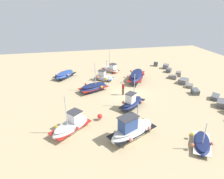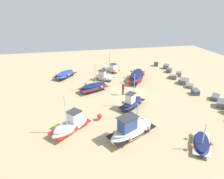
{
  "view_description": "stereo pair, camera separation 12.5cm",
  "coord_description": "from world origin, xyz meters",
  "px_view_note": "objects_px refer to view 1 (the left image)",
  "views": [
    {
      "loc": [
        23.16,
        -7.37,
        11.26
      ],
      "look_at": [
        0.14,
        -2.25,
        0.9
      ],
      "focal_mm": 31.77,
      "sensor_mm": 36.0,
      "label": 1
    },
    {
      "loc": [
        23.18,
        -7.25,
        11.26
      ],
      "look_at": [
        0.14,
        -2.25,
        0.9
      ],
      "focal_mm": 31.77,
      "sensor_mm": 36.0,
      "label": 2
    }
  ],
  "objects_px": {
    "fishing_boat_1": "(94,88)",
    "fishing_boat_4": "(111,69)",
    "fishing_boat_6": "(136,76)",
    "person_walking": "(123,88)",
    "fishing_boat_0": "(132,103)",
    "fishing_boat_2": "(71,126)",
    "fishing_boat_5": "(202,143)",
    "mooring_buoy_0": "(100,116)",
    "fishing_boat_3": "(65,75)",
    "fishing_boat_7": "(132,130)",
    "fishing_boat_8": "(104,77)"
  },
  "relations": [
    {
      "from": "fishing_boat_6",
      "to": "fishing_boat_1",
      "type": "bearing_deg",
      "value": 136.42
    },
    {
      "from": "person_walking",
      "to": "fishing_boat_5",
      "type": "bearing_deg",
      "value": 17.27
    },
    {
      "from": "fishing_boat_0",
      "to": "fishing_boat_2",
      "type": "bearing_deg",
      "value": -17.0
    },
    {
      "from": "fishing_boat_3",
      "to": "fishing_boat_4",
      "type": "bearing_deg",
      "value": -40.6
    },
    {
      "from": "fishing_boat_1",
      "to": "fishing_boat_5",
      "type": "bearing_deg",
      "value": 95.41
    },
    {
      "from": "fishing_boat_1",
      "to": "fishing_boat_2",
      "type": "bearing_deg",
      "value": 46.09
    },
    {
      "from": "fishing_boat_4",
      "to": "fishing_boat_8",
      "type": "height_order",
      "value": "fishing_boat_4"
    },
    {
      "from": "fishing_boat_6",
      "to": "fishing_boat_8",
      "type": "height_order",
      "value": "fishing_boat_8"
    },
    {
      "from": "fishing_boat_0",
      "to": "fishing_boat_2",
      "type": "distance_m",
      "value": 7.75
    },
    {
      "from": "fishing_boat_0",
      "to": "fishing_boat_5",
      "type": "distance_m",
      "value": 8.68
    },
    {
      "from": "person_walking",
      "to": "mooring_buoy_0",
      "type": "bearing_deg",
      "value": -37.54
    },
    {
      "from": "fishing_boat_0",
      "to": "fishing_boat_3",
      "type": "relative_size",
      "value": 0.96
    },
    {
      "from": "fishing_boat_3",
      "to": "mooring_buoy_0",
      "type": "height_order",
      "value": "fishing_boat_3"
    },
    {
      "from": "fishing_boat_5",
      "to": "fishing_boat_7",
      "type": "relative_size",
      "value": 0.7
    },
    {
      "from": "fishing_boat_1",
      "to": "fishing_boat_2",
      "type": "relative_size",
      "value": 1.04
    },
    {
      "from": "fishing_boat_2",
      "to": "fishing_boat_4",
      "type": "bearing_deg",
      "value": 25.46
    },
    {
      "from": "fishing_boat_1",
      "to": "mooring_buoy_0",
      "type": "relative_size",
      "value": 6.39
    },
    {
      "from": "fishing_boat_1",
      "to": "fishing_boat_7",
      "type": "xyz_separation_m",
      "value": [
        10.98,
        2.0,
        0.23
      ]
    },
    {
      "from": "fishing_boat_0",
      "to": "fishing_boat_8",
      "type": "height_order",
      "value": "fishing_boat_0"
    },
    {
      "from": "fishing_boat_2",
      "to": "fishing_boat_4",
      "type": "height_order",
      "value": "fishing_boat_2"
    },
    {
      "from": "mooring_buoy_0",
      "to": "fishing_boat_4",
      "type": "bearing_deg",
      "value": 163.7
    },
    {
      "from": "fishing_boat_6",
      "to": "mooring_buoy_0",
      "type": "relative_size",
      "value": 8.26
    },
    {
      "from": "fishing_boat_3",
      "to": "fishing_boat_4",
      "type": "height_order",
      "value": "fishing_boat_4"
    },
    {
      "from": "fishing_boat_2",
      "to": "fishing_boat_8",
      "type": "bearing_deg",
      "value": 26.33
    },
    {
      "from": "fishing_boat_6",
      "to": "fishing_boat_8",
      "type": "xyz_separation_m",
      "value": [
        -1.38,
        -4.92,
        -0.22
      ]
    },
    {
      "from": "fishing_boat_5",
      "to": "fishing_boat_2",
      "type": "bearing_deg",
      "value": 99.36
    },
    {
      "from": "fishing_boat_0",
      "to": "fishing_boat_5",
      "type": "xyz_separation_m",
      "value": [
        7.87,
        3.66,
        -0.25
      ]
    },
    {
      "from": "fishing_boat_1",
      "to": "fishing_boat_8",
      "type": "height_order",
      "value": "fishing_boat_1"
    },
    {
      "from": "fishing_boat_1",
      "to": "fishing_boat_4",
      "type": "distance_m",
      "value": 8.81
    },
    {
      "from": "fishing_boat_2",
      "to": "fishing_boat_6",
      "type": "relative_size",
      "value": 0.75
    },
    {
      "from": "fishing_boat_5",
      "to": "fishing_boat_7",
      "type": "bearing_deg",
      "value": 98.1
    },
    {
      "from": "fishing_boat_5",
      "to": "person_walking",
      "type": "xyz_separation_m",
      "value": [
        -11.38,
        -3.78,
        0.66
      ]
    },
    {
      "from": "fishing_boat_0",
      "to": "fishing_boat_6",
      "type": "height_order",
      "value": "fishing_boat_0"
    },
    {
      "from": "fishing_boat_3",
      "to": "person_walking",
      "type": "bearing_deg",
      "value": -99.31
    },
    {
      "from": "fishing_boat_4",
      "to": "fishing_boat_6",
      "type": "xyz_separation_m",
      "value": [
        5.32,
        2.93,
        0.25
      ]
    },
    {
      "from": "fishing_boat_7",
      "to": "fishing_boat_8",
      "type": "xyz_separation_m",
      "value": [
        -14.82,
        0.14,
        -0.24
      ]
    },
    {
      "from": "fishing_boat_3",
      "to": "person_walking",
      "type": "xyz_separation_m",
      "value": [
        8.43,
        7.48,
        0.51
      ]
    },
    {
      "from": "mooring_buoy_0",
      "to": "fishing_boat_5",
      "type": "bearing_deg",
      "value": 52.43
    },
    {
      "from": "fishing_boat_3",
      "to": "fishing_boat_4",
      "type": "distance_m",
      "value": 8.08
    },
    {
      "from": "fishing_boat_0",
      "to": "fishing_boat_2",
      "type": "xyz_separation_m",
      "value": [
        3.22,
        -7.05,
        0.02
      ]
    },
    {
      "from": "fishing_boat_1",
      "to": "fishing_boat_4",
      "type": "height_order",
      "value": "fishing_boat_1"
    },
    {
      "from": "fishing_boat_0",
      "to": "fishing_boat_4",
      "type": "height_order",
      "value": "fishing_boat_0"
    },
    {
      "from": "fishing_boat_4",
      "to": "person_walking",
      "type": "distance_m",
      "value": 9.9
    },
    {
      "from": "fishing_boat_3",
      "to": "fishing_boat_8",
      "type": "height_order",
      "value": "fishing_boat_8"
    },
    {
      "from": "fishing_boat_7",
      "to": "person_walking",
      "type": "xyz_separation_m",
      "value": [
        -8.89,
        1.65,
        0.24
      ]
    },
    {
      "from": "fishing_boat_0",
      "to": "fishing_boat_2",
      "type": "relative_size",
      "value": 0.96
    },
    {
      "from": "fishing_boat_3",
      "to": "mooring_buoy_0",
      "type": "relative_size",
      "value": 6.14
    },
    {
      "from": "fishing_boat_2",
      "to": "fishing_boat_8",
      "type": "distance_m",
      "value": 13.79
    },
    {
      "from": "fishing_boat_2",
      "to": "fishing_boat_5",
      "type": "distance_m",
      "value": 11.69
    },
    {
      "from": "fishing_boat_1",
      "to": "fishing_boat_5",
      "type": "height_order",
      "value": "fishing_boat_1"
    }
  ]
}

